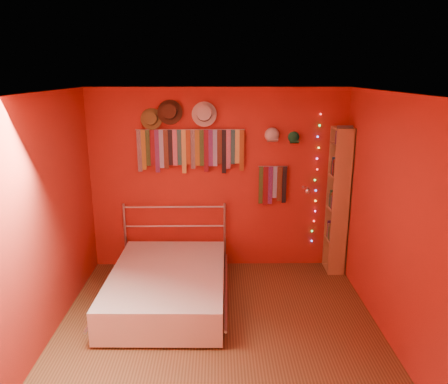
{
  "coord_description": "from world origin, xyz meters",
  "views": [
    {
      "loc": [
        0.01,
        -4.08,
        2.69
      ],
      "look_at": [
        0.07,
        0.9,
        1.31
      ],
      "focal_mm": 35.0,
      "sensor_mm": 36.0,
      "label": 1
    }
  ],
  "objects_px": {
    "tie_rack": "(190,148)",
    "reading_lamp": "(307,190)",
    "bookshelf": "(341,200)",
    "bed": "(168,285)"
  },
  "relations": [
    {
      "from": "reading_lamp",
      "to": "bookshelf",
      "type": "height_order",
      "value": "bookshelf"
    },
    {
      "from": "bookshelf",
      "to": "reading_lamp",
      "type": "bearing_deg",
      "value": -175.87
    },
    {
      "from": "reading_lamp",
      "to": "bed",
      "type": "relative_size",
      "value": 0.17
    },
    {
      "from": "reading_lamp",
      "to": "bookshelf",
      "type": "distance_m",
      "value": 0.5
    },
    {
      "from": "bookshelf",
      "to": "tie_rack",
      "type": "bearing_deg",
      "value": 175.63
    },
    {
      "from": "bookshelf",
      "to": "bed",
      "type": "bearing_deg",
      "value": -158.96
    },
    {
      "from": "tie_rack",
      "to": "bed",
      "type": "relative_size",
      "value": 0.74
    },
    {
      "from": "tie_rack",
      "to": "reading_lamp",
      "type": "height_order",
      "value": "tie_rack"
    },
    {
      "from": "bed",
      "to": "tie_rack",
      "type": "bearing_deg",
      "value": 78.27
    },
    {
      "from": "tie_rack",
      "to": "bookshelf",
      "type": "relative_size",
      "value": 0.72
    }
  ]
}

